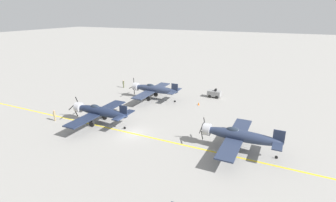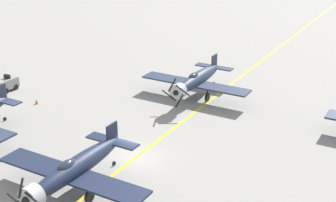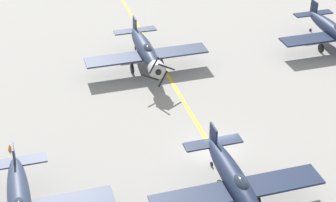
{
  "view_description": "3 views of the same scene",
  "coord_description": "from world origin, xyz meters",
  "px_view_note": "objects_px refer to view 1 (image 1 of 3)",
  "views": [
    {
      "loc": [
        -28.16,
        -19.53,
        16.49
      ],
      "look_at": [
        4.59,
        -3.8,
        3.97
      ],
      "focal_mm": 28.0,
      "sensor_mm": 36.0,
      "label": 1
    },
    {
      "loc": [
        -18.96,
        27.37,
        18.64
      ],
      "look_at": [
        -0.85,
        -4.29,
        3.81
      ],
      "focal_mm": 50.0,
      "sensor_mm": 36.0,
      "label": 2
    },
    {
      "loc": [
        13.42,
        32.67,
        26.54
      ],
      "look_at": [
        2.94,
        -2.94,
        3.55
      ],
      "focal_mm": 60.0,
      "sensor_mm": 36.0,
      "label": 3
    }
  ],
  "objects_px": {
    "tow_tractor": "(214,94)",
    "airplane_near_center": "(239,136)",
    "traffic_cone": "(199,104)",
    "ground_crew_inspecting": "(123,84)",
    "airplane_mid_center": "(99,111)",
    "ground_crew_walking": "(54,115)",
    "airplane_mid_right": "(154,89)"
  },
  "relations": [
    {
      "from": "airplane_near_center",
      "to": "airplane_mid_center",
      "type": "bearing_deg",
      "value": 92.49
    },
    {
      "from": "airplane_mid_center",
      "to": "ground_crew_inspecting",
      "type": "bearing_deg",
      "value": 24.81
    },
    {
      "from": "airplane_mid_right",
      "to": "traffic_cone",
      "type": "height_order",
      "value": "airplane_mid_right"
    },
    {
      "from": "airplane_near_center",
      "to": "ground_crew_inspecting",
      "type": "distance_m",
      "value": 33.89
    },
    {
      "from": "airplane_mid_center",
      "to": "traffic_cone",
      "type": "height_order",
      "value": "airplane_mid_center"
    },
    {
      "from": "tow_tractor",
      "to": "ground_crew_inspecting",
      "type": "xyz_separation_m",
      "value": [
        -2.06,
        20.49,
        0.15
      ]
    },
    {
      "from": "airplane_mid_center",
      "to": "traffic_cone",
      "type": "distance_m",
      "value": 18.28
    },
    {
      "from": "ground_crew_inspecting",
      "to": "traffic_cone",
      "type": "relative_size",
      "value": 3.14
    },
    {
      "from": "ground_crew_walking",
      "to": "ground_crew_inspecting",
      "type": "height_order",
      "value": "ground_crew_walking"
    },
    {
      "from": "airplane_mid_center",
      "to": "tow_tractor",
      "type": "height_order",
      "value": "airplane_mid_center"
    },
    {
      "from": "airplane_mid_center",
      "to": "ground_crew_inspecting",
      "type": "xyz_separation_m",
      "value": [
        18.22,
        8.28,
        -1.07
      ]
    },
    {
      "from": "ground_crew_walking",
      "to": "traffic_cone",
      "type": "relative_size",
      "value": 3.18
    },
    {
      "from": "tow_tractor",
      "to": "ground_crew_inspecting",
      "type": "bearing_deg",
      "value": 95.74
    },
    {
      "from": "tow_tractor",
      "to": "airplane_mid_center",
      "type": "bearing_deg",
      "value": 148.96
    },
    {
      "from": "airplane_near_center",
      "to": "ground_crew_walking",
      "type": "distance_m",
      "value": 28.2
    },
    {
      "from": "traffic_cone",
      "to": "airplane_mid_center",
      "type": "bearing_deg",
      "value": 143.01
    },
    {
      "from": "airplane_near_center",
      "to": "traffic_cone",
      "type": "distance_m",
      "value": 16.93
    },
    {
      "from": "tow_tractor",
      "to": "airplane_near_center",
      "type": "bearing_deg",
      "value": -156.04
    },
    {
      "from": "airplane_mid_right",
      "to": "ground_crew_walking",
      "type": "distance_m",
      "value": 18.64
    },
    {
      "from": "ground_crew_walking",
      "to": "traffic_cone",
      "type": "height_order",
      "value": "ground_crew_walking"
    },
    {
      "from": "airplane_mid_right",
      "to": "traffic_cone",
      "type": "distance_m",
      "value": 9.37
    },
    {
      "from": "airplane_near_center",
      "to": "tow_tractor",
      "type": "bearing_deg",
      "value": 23.98
    },
    {
      "from": "airplane_mid_right",
      "to": "tow_tractor",
      "type": "height_order",
      "value": "airplane_mid_right"
    },
    {
      "from": "ground_crew_inspecting",
      "to": "traffic_cone",
      "type": "height_order",
      "value": "ground_crew_inspecting"
    },
    {
      "from": "tow_tractor",
      "to": "ground_crew_walking",
      "type": "xyz_separation_m",
      "value": [
        -22.49,
        19.39,
        0.16
      ]
    },
    {
      "from": "tow_tractor",
      "to": "ground_crew_walking",
      "type": "relative_size",
      "value": 1.49
    },
    {
      "from": "tow_tractor",
      "to": "ground_crew_walking",
      "type": "bearing_deg",
      "value": 139.23
    },
    {
      "from": "airplane_near_center",
      "to": "airplane_mid_right",
      "type": "relative_size",
      "value": 1.0
    },
    {
      "from": "ground_crew_inspecting",
      "to": "traffic_cone",
      "type": "bearing_deg",
      "value": -100.86
    },
    {
      "from": "airplane_mid_right",
      "to": "ground_crew_inspecting",
      "type": "distance_m",
      "value": 10.89
    },
    {
      "from": "airplane_near_center",
      "to": "traffic_cone",
      "type": "relative_size",
      "value": 21.82
    },
    {
      "from": "airplane_near_center",
      "to": "traffic_cone",
      "type": "bearing_deg",
      "value": 35.92
    }
  ]
}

